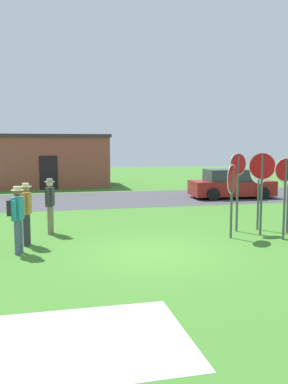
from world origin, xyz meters
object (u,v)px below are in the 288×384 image
Objects in this scene: stop_sign_center_cluster at (288,186)px; person_with_sunhat at (17,215)px; stop_sign_rear_left at (285,185)px; parked_car_on_street at (231,185)px; person_in_dark_shirt at (26,210)px; person_near_signs at (50,203)px; stop_sign_far_back at (259,183)px; stop_sign_tallest at (238,179)px; stop_sign_low_front at (232,187)px; stop_sign_leaning_right at (262,178)px.

person_with_sunhat is at bearing -175.27° from stop_sign_center_cluster.
stop_sign_center_cluster is (0.64, 0.83, -0.12)m from stop_sign_rear_left.
parked_car_on_street is at bearing 74.12° from stop_sign_rear_left.
person_in_dark_shirt is 1.52m from person_near_signs.
stop_sign_rear_left reaches higher than stop_sign_center_cluster.
person_in_dark_shirt is 0.89m from person_with_sunhat.
person_with_sunhat is at bearing 178.83° from stop_sign_rear_left.
person_with_sunhat is at bearing -137.99° from parked_car_on_street.
stop_sign_far_back is at bearing 90.69° from stop_sign_rear_left.
stop_sign_rear_left is 1.63m from stop_sign_tallest.
stop_sign_rear_left is at bearing -105.88° from parked_car_on_street.
stop_sign_rear_left reaches higher than parked_car_on_street.
stop_sign_low_front is (-1.41, 0.55, -0.10)m from stop_sign_rear_left.
parked_car_on_street is 9.10m from stop_sign_leaning_right.
stop_sign_low_front is at bearing -172.27° from stop_sign_center_cluster.
stop_sign_rear_left is 1.08× the size of stop_sign_center_cluster.
stop_sign_leaning_right is at bearing -109.19° from parked_car_on_street.
stop_sign_rear_left reaches higher than stop_sign_low_front.
stop_sign_leaning_right reaches higher than person_with_sunhat.
parked_car_on_street is 9.71m from stop_sign_rear_left.
parked_car_on_street is at bearing 39.70° from person_in_dark_shirt.
stop_sign_far_back is (-2.66, -7.79, 0.84)m from parked_car_on_street.
parked_car_on_street is at bearing 76.66° from stop_sign_center_cluster.
stop_sign_tallest is 1.45× the size of person_with_sunhat.
stop_sign_tallest is at bearing -173.02° from stop_sign_far_back.
stop_sign_low_front is 1.28× the size of person_in_dark_shirt.
stop_sign_center_cluster is at bearing 4.73° from person_with_sunhat.
stop_sign_tallest is (-1.45, 0.58, 0.20)m from stop_sign_center_cluster.
stop_sign_rear_left is 0.95× the size of stop_sign_tallest.
stop_sign_tallest reaches higher than person_near_signs.
stop_sign_tallest is (-0.49, 0.64, -0.06)m from stop_sign_leaning_right.
person_with_sunhat is at bearing -176.29° from stop_sign_low_front.
stop_sign_rear_left is 1.52m from stop_sign_low_front.
person_with_sunhat is (-10.15, -9.14, 0.32)m from parked_car_on_street.
person_in_dark_shirt is at bearing 178.61° from stop_sign_center_cluster.
stop_sign_leaning_right is 6.60m from person_near_signs.
parked_car_on_street is 1.72× the size of stop_sign_leaning_right.
stop_sign_center_cluster reaches higher than stop_sign_low_front.
stop_sign_center_cluster is 1.28× the size of person_near_signs.
stop_sign_rear_left is at bearing -59.85° from stop_sign_tallest.
stop_sign_center_cluster is at bearing -12.11° from person_near_signs.
parked_car_on_street is 8.68m from stop_sign_tallest.
stop_sign_leaning_right is at bearing 11.19° from stop_sign_low_front.
stop_sign_rear_left reaches higher than person_in_dark_shirt.
person_with_sunhat is (-7.49, -1.35, -0.52)m from stop_sign_far_back.
parked_car_on_street is 1.74× the size of stop_sign_tallest.
person_in_dark_shirt is at bearing 177.90° from stop_sign_leaning_right.
stop_sign_leaning_right is at bearing -14.42° from person_near_signs.
stop_sign_low_front is 1.28× the size of person_with_sunhat.
person_in_dark_shirt is (-7.31, -0.48, -0.55)m from stop_sign_far_back.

